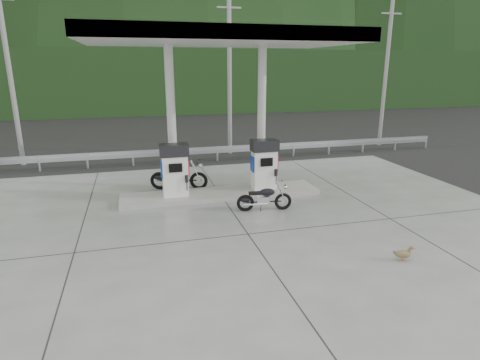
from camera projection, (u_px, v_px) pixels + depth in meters
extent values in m
plane|color=black|center=(239.00, 222.00, 12.00)|extent=(160.00, 160.00, 0.00)
cube|color=slate|center=(239.00, 221.00, 12.00)|extent=(18.00, 14.00, 0.02)
cube|color=gray|center=(221.00, 194.00, 14.30)|extent=(7.00, 1.40, 0.15)
cylinder|color=silver|center=(172.00, 122.00, 13.57)|extent=(0.30, 0.30, 5.00)
cylinder|color=silver|center=(261.00, 119.00, 14.36)|extent=(0.30, 0.30, 5.00)
cube|color=white|center=(219.00, 37.00, 12.85)|extent=(8.50, 5.00, 0.40)
cube|color=black|center=(188.00, 148.00, 22.69)|extent=(60.00, 7.00, 0.01)
cylinder|color=gray|center=(10.00, 77.00, 17.76)|extent=(0.22, 0.22, 8.00)
cylinder|color=gray|center=(229.00, 76.00, 20.22)|extent=(0.22, 0.22, 8.00)
cylinder|color=gray|center=(386.00, 75.00, 22.43)|extent=(0.22, 0.22, 8.00)
cube|color=black|center=(161.00, 81.00, 39.05)|extent=(80.00, 6.00, 6.00)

